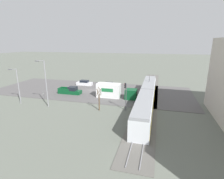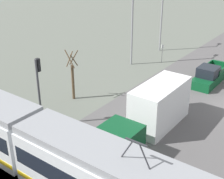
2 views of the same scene
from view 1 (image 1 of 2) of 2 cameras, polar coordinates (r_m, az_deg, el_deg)
The scene contains 13 objects.
ground_plane at distance 47.40m, azimuth -6.78°, elevation -0.33°, with size 320.00×320.00×0.00m, color #60665B.
road_surface at distance 47.39m, azimuth -6.78°, elevation -0.29°, with size 19.37×51.86×0.08m.
rail_bed at distance 44.25m, azimuth 11.87°, elevation -1.63°, with size 55.71×4.40×0.22m.
light_rail_tram at distance 35.91m, azimuth 11.23°, elevation -2.65°, with size 28.54×2.83×4.67m.
box_truck at distance 40.64m, azimuth 0.64°, elevation -0.54°, with size 2.41×9.32×3.27m.
pickup_truck at distance 45.09m, azimuth -13.46°, elevation -0.45°, with size 1.93×5.80×1.84m.
sedan_car_0 at distance 53.25m, azimuth -8.99°, elevation 2.09°, with size 1.76×4.71×1.50m.
sedan_car_1 at distance 49.75m, azimuth -1.13°, elevation 1.35°, with size 1.74×4.35×1.51m.
traffic_light_pole at distance 32.68m, azimuth 4.48°, elevation -1.15°, with size 0.28×0.47×5.34m.
street_tree at distance 33.10m, azimuth -4.23°, elevation -3.45°, with size 1.08×0.90×4.54m.
street_lamp_near_crossing at distance 41.03m, azimuth -28.54°, elevation 1.67°, with size 0.36×1.95×7.43m.
street_lamp_mid_block at distance 36.50m, azimuth -21.01°, elevation 2.60°, with size 0.36×1.95×9.32m.
no_parking_sign at distance 40.89m, azimuth -21.34°, elevation -1.93°, with size 0.32×0.08×2.14m.
Camera 1 is at (42.37, 17.05, 12.67)m, focal length 28.00 mm.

